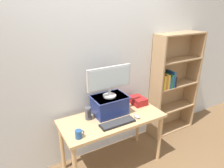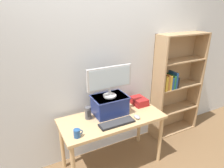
{
  "view_description": "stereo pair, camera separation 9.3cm",
  "coord_description": "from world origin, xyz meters",
  "px_view_note": "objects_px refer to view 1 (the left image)",
  "views": [
    {
      "loc": [
        -1.1,
        -1.91,
        2.08
      ],
      "look_at": [
        0.02,
        0.04,
        1.18
      ],
      "focal_mm": 32.0,
      "sensor_mm": 36.0,
      "label": 1
    },
    {
      "loc": [
        -1.02,
        -1.96,
        2.08
      ],
      "look_at": [
        0.02,
        0.04,
        1.18
      ],
      "focal_mm": 32.0,
      "sensor_mm": 36.0,
      "label": 2
    }
  ],
  "objects_px": {
    "computer_mouse": "(137,116)",
    "book_stack": "(138,101)",
    "keyboard": "(118,123)",
    "riser_box": "(110,105)",
    "desk_speaker": "(88,113)",
    "coffee_mug": "(79,134)",
    "computer_monitor": "(109,79)",
    "bookshelf_unit": "(172,84)",
    "desk": "(112,124)"
  },
  "relations": [
    {
      "from": "desk",
      "to": "coffee_mug",
      "type": "relative_size",
      "value": 12.62
    },
    {
      "from": "computer_mouse",
      "to": "coffee_mug",
      "type": "relative_size",
      "value": 0.99
    },
    {
      "from": "computer_mouse",
      "to": "book_stack",
      "type": "xyz_separation_m",
      "value": [
        0.24,
        0.31,
        0.03
      ]
    },
    {
      "from": "bookshelf_unit",
      "to": "book_stack",
      "type": "xyz_separation_m",
      "value": [
        -0.78,
        -0.1,
        -0.07
      ]
    },
    {
      "from": "keyboard",
      "to": "computer_mouse",
      "type": "bearing_deg",
      "value": -0.03
    },
    {
      "from": "bookshelf_unit",
      "to": "coffee_mug",
      "type": "distance_m",
      "value": 1.87
    },
    {
      "from": "book_stack",
      "to": "desk",
      "type": "bearing_deg",
      "value": -163.38
    },
    {
      "from": "keyboard",
      "to": "book_stack",
      "type": "relative_size",
      "value": 1.67
    },
    {
      "from": "desk",
      "to": "book_stack",
      "type": "relative_size",
      "value": 5.0
    },
    {
      "from": "computer_mouse",
      "to": "coffee_mug",
      "type": "bearing_deg",
      "value": -178.05
    },
    {
      "from": "desk",
      "to": "keyboard",
      "type": "height_order",
      "value": "keyboard"
    },
    {
      "from": "bookshelf_unit",
      "to": "computer_monitor",
      "type": "bearing_deg",
      "value": -173.26
    },
    {
      "from": "coffee_mug",
      "to": "riser_box",
      "type": "bearing_deg",
      "value": 28.41
    },
    {
      "from": "desk",
      "to": "computer_mouse",
      "type": "height_order",
      "value": "computer_mouse"
    },
    {
      "from": "computer_monitor",
      "to": "coffee_mug",
      "type": "bearing_deg",
      "value": -151.71
    },
    {
      "from": "desk",
      "to": "desk_speaker",
      "type": "bearing_deg",
      "value": 157.62
    },
    {
      "from": "coffee_mug",
      "to": "desk_speaker",
      "type": "relative_size",
      "value": 0.65
    },
    {
      "from": "computer_mouse",
      "to": "book_stack",
      "type": "bearing_deg",
      "value": 52.11
    },
    {
      "from": "desk",
      "to": "computer_mouse",
      "type": "relative_size",
      "value": 12.75
    },
    {
      "from": "desk_speaker",
      "to": "keyboard",
      "type": "bearing_deg",
      "value": -46.42
    },
    {
      "from": "keyboard",
      "to": "desk_speaker",
      "type": "height_order",
      "value": "desk_speaker"
    },
    {
      "from": "riser_box",
      "to": "computer_mouse",
      "type": "distance_m",
      "value": 0.38
    },
    {
      "from": "computer_monitor",
      "to": "computer_mouse",
      "type": "distance_m",
      "value": 0.59
    },
    {
      "from": "coffee_mug",
      "to": "desk_speaker",
      "type": "bearing_deg",
      "value": 51.18
    },
    {
      "from": "riser_box",
      "to": "desk_speaker",
      "type": "xyz_separation_m",
      "value": [
        -0.3,
        0.01,
        -0.05
      ]
    },
    {
      "from": "book_stack",
      "to": "coffee_mug",
      "type": "relative_size",
      "value": 2.52
    },
    {
      "from": "keyboard",
      "to": "book_stack",
      "type": "distance_m",
      "value": 0.62
    },
    {
      "from": "bookshelf_unit",
      "to": "riser_box",
      "type": "xyz_separation_m",
      "value": [
        -1.27,
        -0.15,
        0.01
      ]
    },
    {
      "from": "computer_monitor",
      "to": "coffee_mug",
      "type": "relative_size",
      "value": 5.67
    },
    {
      "from": "keyboard",
      "to": "book_stack",
      "type": "bearing_deg",
      "value": 30.45
    },
    {
      "from": "computer_mouse",
      "to": "computer_monitor",
      "type": "bearing_deg",
      "value": 133.44
    },
    {
      "from": "computer_mouse",
      "to": "desk_speaker",
      "type": "height_order",
      "value": "desk_speaker"
    },
    {
      "from": "riser_box",
      "to": "keyboard",
      "type": "height_order",
      "value": "riser_box"
    },
    {
      "from": "bookshelf_unit",
      "to": "computer_mouse",
      "type": "distance_m",
      "value": 1.11
    },
    {
      "from": "keyboard",
      "to": "coffee_mug",
      "type": "distance_m",
      "value": 0.5
    },
    {
      "from": "keyboard",
      "to": "desk",
      "type": "bearing_deg",
      "value": 83.59
    },
    {
      "from": "computer_monitor",
      "to": "desk_speaker",
      "type": "bearing_deg",
      "value": 178.12
    },
    {
      "from": "bookshelf_unit",
      "to": "computer_monitor",
      "type": "distance_m",
      "value": 1.33
    },
    {
      "from": "desk_speaker",
      "to": "book_stack",
      "type": "bearing_deg",
      "value": 2.8
    },
    {
      "from": "keyboard",
      "to": "computer_mouse",
      "type": "xyz_separation_m",
      "value": [
        0.29,
        -0.0,
        0.01
      ]
    },
    {
      "from": "computer_monitor",
      "to": "computer_mouse",
      "type": "bearing_deg",
      "value": -46.56
    },
    {
      "from": "desk",
      "to": "keyboard",
      "type": "distance_m",
      "value": 0.19
    },
    {
      "from": "desk",
      "to": "keyboard",
      "type": "bearing_deg",
      "value": -96.41
    },
    {
      "from": "desk_speaker",
      "to": "riser_box",
      "type": "bearing_deg",
      "value": -1.59
    },
    {
      "from": "book_stack",
      "to": "desk_speaker",
      "type": "distance_m",
      "value": 0.79
    },
    {
      "from": "desk_speaker",
      "to": "coffee_mug",
      "type": "bearing_deg",
      "value": -128.82
    },
    {
      "from": "riser_box",
      "to": "book_stack",
      "type": "height_order",
      "value": "riser_box"
    },
    {
      "from": "coffee_mug",
      "to": "computer_mouse",
      "type": "bearing_deg",
      "value": 1.95
    },
    {
      "from": "desk",
      "to": "computer_monitor",
      "type": "distance_m",
      "value": 0.58
    },
    {
      "from": "bookshelf_unit",
      "to": "computer_monitor",
      "type": "relative_size",
      "value": 2.84
    }
  ]
}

